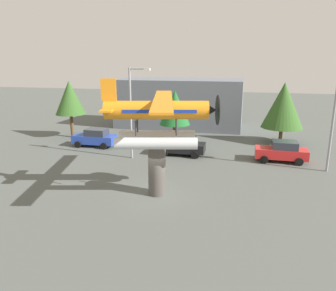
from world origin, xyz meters
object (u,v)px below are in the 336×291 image
Objects in this scene: car_near_blue at (95,138)px; display_pedestal at (157,170)px; tree_west at (70,98)px; tree_center_back at (283,105)px; floatplane_monument at (159,118)px; storefront_building at (180,103)px; tree_east at (175,108)px; car_mid_black at (182,145)px; streetlight_primary at (133,107)px; car_far_red at (282,151)px.

display_pedestal is at bearing 132.08° from car_near_blue.
tree_west is 1.00× the size of tree_center_back.
floatplane_monument is 0.67× the size of storefront_building.
tree_east reaches higher than car_near_blue.
car_mid_black is 0.55× the size of streetlight_primary.
streetlight_primary is at bearing 150.15° from car_near_blue.
storefront_building is at bearing -77.85° from car_mid_black.
car_far_red is at bearing -10.69° from tree_west.
tree_west is 11.82m from tree_east.
tree_west reaches higher than tree_east.
floatplane_monument is 2.47× the size of car_mid_black.
display_pedestal is 8.66m from streetlight_primary.
display_pedestal is at bearing -82.96° from tree_east.
storefront_building is 13.41m from tree_center_back.
car_near_blue is (-9.03, 10.00, -0.74)m from display_pedestal.
floatplane_monument is 22.27m from storefront_building.
tree_west is (-21.61, 4.08, 3.44)m from car_far_red.
streetlight_primary is at bearing -94.10° from storefront_building.
display_pedestal is 0.21× the size of storefront_building.
streetlight_primary reaches higher than car_mid_black.
streetlight_primary is (-12.36, -1.93, 3.59)m from car_far_red.
car_near_blue is at bearing 119.18° from floatplane_monument.
tree_east is at bearing -4.84° from tree_west.
floatplane_monument is 14.12m from car_near_blue.
car_mid_black is (8.89, -1.01, 0.00)m from car_near_blue.
tree_east is at bearing -66.73° from car_mid_black.
floatplane_monument is (0.13, 0.03, 3.29)m from display_pedestal.
storefront_building is 2.83× the size of tree_east.
floatplane_monument is 12.27m from tree_east.
tree_west reaches higher than car_mid_black.
tree_west reaches higher than car_far_red.
tree_east is (7.53, 2.13, 2.89)m from car_near_blue.
storefront_building is at bearing -116.89° from car_near_blue.
car_far_red is at bearing 34.29° from floatplane_monument.
car_mid_black is 11.57m from tree_center_back.
display_pedestal is at bearing -60.60° from streetlight_primary.
floatplane_monument is 12.85m from car_far_red.
tree_center_back is at bearing -143.46° from car_mid_black.
car_mid_black is at bearing 0.42° from car_far_red.
car_far_red is (8.22, 9.02, -4.02)m from floatplane_monument.
car_far_red is at bearing -94.22° from tree_center_back.
display_pedestal is at bearing -82.37° from storefront_building.
tree_center_back is at bearing -94.22° from car_far_red.
storefront_building is 2.52× the size of tree_west.
tree_center_back reaches higher than car_near_blue.
floatplane_monument is at bearing -59.73° from streetlight_primary.
tree_center_back is at bearing -28.37° from storefront_building.
car_far_red is at bearing 8.87° from streetlight_primary.
car_far_red is at bearing 47.33° from display_pedestal.
display_pedestal is 0.31× the size of floatplane_monument.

